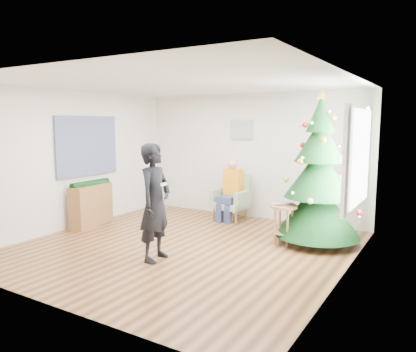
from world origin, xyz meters
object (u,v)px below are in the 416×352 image
Objects in this scene: armchair at (232,203)px; stool at (284,225)px; christmas_tree at (319,176)px; console at (91,205)px; standing_man at (155,202)px.

stool is at bearing -28.69° from armchair.
christmas_tree is 2.63× the size of armchair.
console is at bearing -168.36° from stool.
console reaches higher than stool.
armchair reaches higher than stool.
standing_man is (-1.34, -1.67, 0.52)m from stool.
stool is at bearing -45.04° from standing_man.
console is at bearing 62.09° from standing_man.
christmas_tree is at bearing 5.63° from console.
standing_man is at bearing -131.28° from christmas_tree.
standing_man reaches higher than console.
console is at bearing -164.78° from christmas_tree.
standing_man is at bearing -79.79° from armchair.
armchair is at bearing -2.40° from standing_man.
standing_man is (0.19, -2.74, 0.51)m from armchair.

